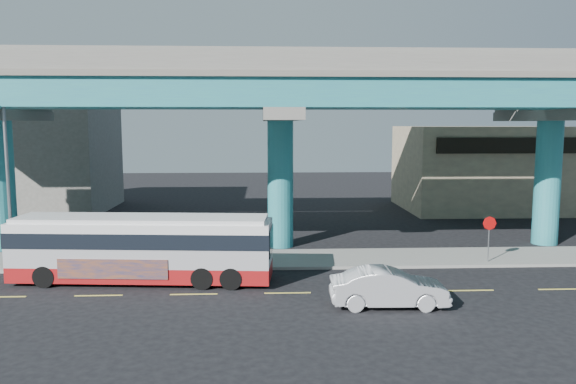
{
  "coord_description": "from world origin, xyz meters",
  "views": [
    {
      "loc": [
        -1.05,
        -23.62,
        7.2
      ],
      "look_at": [
        0.21,
        4.0,
        3.85
      ],
      "focal_mm": 35.0,
      "sensor_mm": 36.0,
      "label": 1
    }
  ],
  "objects_px": {
    "transit_bus": "(143,246)",
    "sedan": "(389,288)",
    "street_lamp": "(1,161)",
    "stop_sign": "(489,229)"
  },
  "relations": [
    {
      "from": "stop_sign",
      "to": "street_lamp",
      "type": "bearing_deg",
      "value": -156.32
    },
    {
      "from": "transit_bus",
      "to": "street_lamp",
      "type": "height_order",
      "value": "street_lamp"
    },
    {
      "from": "transit_bus",
      "to": "stop_sign",
      "type": "bearing_deg",
      "value": 12.82
    },
    {
      "from": "sedan",
      "to": "street_lamp",
      "type": "distance_m",
      "value": 18.81
    },
    {
      "from": "stop_sign",
      "to": "sedan",
      "type": "bearing_deg",
      "value": -114.04
    },
    {
      "from": "sedan",
      "to": "transit_bus",
      "type": "bearing_deg",
      "value": 70.94
    },
    {
      "from": "street_lamp",
      "to": "stop_sign",
      "type": "xyz_separation_m",
      "value": [
        23.94,
        0.76,
        -3.66
      ]
    },
    {
      "from": "transit_bus",
      "to": "sedan",
      "type": "xyz_separation_m",
      "value": [
        10.45,
        -4.04,
        -0.9
      ]
    },
    {
      "from": "street_lamp",
      "to": "stop_sign",
      "type": "height_order",
      "value": "street_lamp"
    },
    {
      "from": "street_lamp",
      "to": "stop_sign",
      "type": "distance_m",
      "value": 24.23
    }
  ]
}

